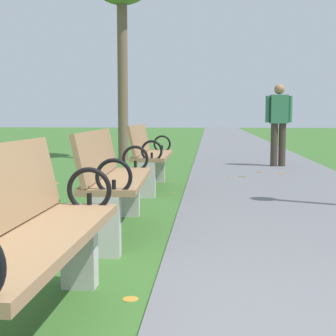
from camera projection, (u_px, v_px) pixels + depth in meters
The scene contains 6 objects.
paved_walkway at pixel (234, 141), 19.91m from camera, with size 2.63×44.00×0.02m, color slate.
park_bench_1 at pixel (23, 238), 2.23m from camera, with size 0.48×1.60×0.90m.
park_bench_2 at pixel (114, 178), 4.35m from camera, with size 0.54×1.62×0.90m.
park_bench_3 at pixel (149, 155), 6.97m from camera, with size 0.49×1.60×0.90m.
pedestrian_walking at pixel (279, 120), 9.92m from camera, with size 0.53×0.24×1.62m.
scattered_leaves at pixel (160, 187), 7.14m from camera, with size 3.88×7.37×0.02m.
Camera 1 is at (0.32, -2.06, 1.03)m, focal length 53.65 mm.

